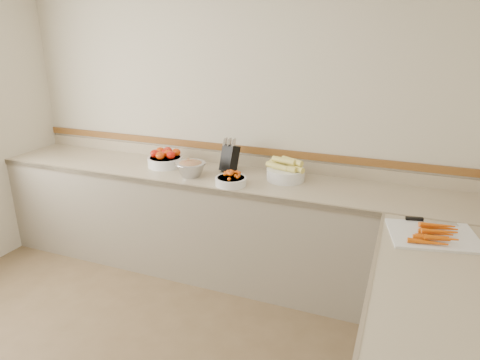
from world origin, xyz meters
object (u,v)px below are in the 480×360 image
at_px(rhubarb_bowl, 191,168).
at_px(cutting_board, 433,234).
at_px(cherry_tomato_bowl, 231,180).
at_px(knife_block, 230,158).
at_px(tomato_bowl, 165,159).
at_px(corn_bowl, 286,172).

distance_m(rhubarb_bowl, cutting_board, 1.87).
relative_size(cherry_tomato_bowl, rhubarb_bowl, 0.97).
bearing_deg(cherry_tomato_bowl, cutting_board, -15.14).
bearing_deg(cherry_tomato_bowl, rhubarb_bowl, 168.75).
xyz_separation_m(knife_block, rhubarb_bowl, (-0.24, -0.24, -0.05)).
xyz_separation_m(tomato_bowl, cutting_board, (2.15, -0.63, -0.05)).
relative_size(corn_bowl, cutting_board, 0.61).
bearing_deg(tomato_bowl, corn_bowl, 1.64).
bearing_deg(corn_bowl, knife_block, 175.23).
distance_m(tomato_bowl, rhubarb_bowl, 0.38).
bearing_deg(corn_bowl, tomato_bowl, -178.36).
relative_size(cherry_tomato_bowl, cutting_board, 0.44).
xyz_separation_m(knife_block, cutting_board, (1.57, -0.70, -0.10)).
height_order(cherry_tomato_bowl, rhubarb_bowl, rhubarb_bowl).
distance_m(knife_block, cherry_tomato_bowl, 0.36).
relative_size(tomato_bowl, cherry_tomato_bowl, 1.27).
height_order(tomato_bowl, rhubarb_bowl, tomato_bowl).
xyz_separation_m(rhubarb_bowl, cutting_board, (1.81, -0.46, -0.05)).
relative_size(tomato_bowl, corn_bowl, 0.92).
distance_m(knife_block, rhubarb_bowl, 0.34).
bearing_deg(knife_block, tomato_bowl, -172.83).
xyz_separation_m(knife_block, cherry_tomato_bowl, (0.15, -0.32, -0.08)).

